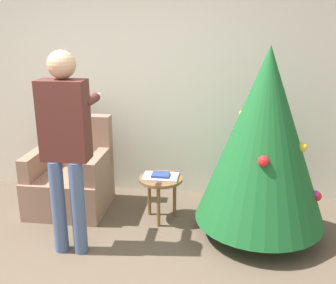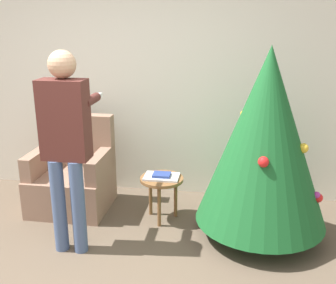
# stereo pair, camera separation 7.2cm
# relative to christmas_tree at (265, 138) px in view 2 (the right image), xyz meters

# --- Properties ---
(wall_back) EXTENTS (8.00, 0.06, 2.70)m
(wall_back) POSITION_rel_christmas_tree_xyz_m (-1.38, 0.90, 0.38)
(wall_back) COLOR silver
(wall_back) RESTS_ON ground_plane
(christmas_tree) EXTENTS (1.19, 1.19, 1.77)m
(christmas_tree) POSITION_rel_christmas_tree_xyz_m (0.00, 0.00, 0.00)
(christmas_tree) COLOR brown
(christmas_tree) RESTS_ON ground_plane
(armchair) EXTENTS (0.80, 0.71, 0.98)m
(armchair) POSITION_rel_christmas_tree_xyz_m (-1.96, 0.31, -0.63)
(armchair) COLOR #93705B
(armchair) RESTS_ON ground_plane
(person_standing) EXTENTS (0.41, 0.57, 1.74)m
(person_standing) POSITION_rel_christmas_tree_xyz_m (-1.66, -0.46, 0.08)
(person_standing) COLOR #475B84
(person_standing) RESTS_ON ground_plane
(side_stool) EXTENTS (0.44, 0.44, 0.46)m
(side_stool) POSITION_rel_christmas_tree_xyz_m (-0.96, 0.17, -0.58)
(side_stool) COLOR brown
(side_stool) RESTS_ON ground_plane
(laptop) EXTENTS (0.35, 0.23, 0.02)m
(laptop) POSITION_rel_christmas_tree_xyz_m (-0.96, 0.17, -0.50)
(laptop) COLOR silver
(laptop) RESTS_ON side_stool
(book) EXTENTS (0.17, 0.14, 0.02)m
(book) POSITION_rel_christmas_tree_xyz_m (-0.96, 0.17, -0.48)
(book) COLOR navy
(book) RESTS_ON laptop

